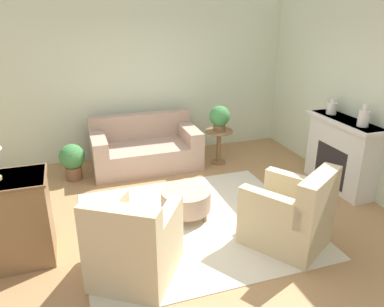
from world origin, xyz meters
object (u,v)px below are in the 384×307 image
(vase_mantel_near, at_px, (332,108))
(side_table, at_px, (219,141))
(potted_plant_on_side_table, at_px, (220,117))
(ottoman_table, at_px, (186,200))
(couch, at_px, (145,149))
(armchair_left, at_px, (134,246))
(vase_mantel_far, at_px, (364,118))
(potted_plant_floor, at_px, (72,160))
(dresser, at_px, (4,221))
(armchair_right, at_px, (291,216))

(vase_mantel_near, bearing_deg, side_table, 140.63)
(side_table, bearing_deg, potted_plant_on_side_table, 63.43)
(potted_plant_on_side_table, bearing_deg, ottoman_table, -125.12)
(couch, bearing_deg, armchair_left, -104.00)
(couch, height_order, vase_mantel_near, vase_mantel_near)
(vase_mantel_far, bearing_deg, couch, 141.74)
(side_table, xyz_separation_m, potted_plant_floor, (-2.48, 0.11, -0.07))
(vase_mantel_near, xyz_separation_m, potted_plant_floor, (-3.86, 1.24, -0.83))
(ottoman_table, distance_m, dresser, 2.13)
(couch, xyz_separation_m, armchair_right, (1.11, -2.83, 0.06))
(couch, distance_m, vase_mantel_far, 3.48)
(armchair_left, height_order, dresser, dresser)
(vase_mantel_near, relative_size, potted_plant_floor, 0.40)
(couch, xyz_separation_m, vase_mantel_far, (2.64, -2.09, 0.89))
(couch, bearing_deg, vase_mantel_near, -28.20)
(dresser, xyz_separation_m, potted_plant_floor, (0.74, 1.97, -0.17))
(armchair_left, relative_size, dresser, 1.15)
(couch, xyz_separation_m, armchair_left, (-0.71, -2.83, 0.06))
(armchair_left, relative_size, potted_plant_on_side_table, 2.62)
(armchair_right, bearing_deg, dresser, 167.41)
(dresser, bearing_deg, vase_mantel_far, 0.76)
(vase_mantel_near, relative_size, vase_mantel_far, 0.78)
(ottoman_table, relative_size, vase_mantel_far, 2.15)
(dresser, relative_size, potted_plant_floor, 1.66)
(armchair_right, relative_size, potted_plant_floor, 1.92)
(armchair_left, distance_m, vase_mantel_near, 3.72)
(vase_mantel_near, height_order, potted_plant_floor, vase_mantel_near)
(vase_mantel_far, distance_m, potted_plant_on_side_table, 2.29)
(couch, height_order, potted_plant_floor, couch)
(armchair_right, xyz_separation_m, vase_mantel_near, (1.53, 1.41, 0.81))
(ottoman_table, height_order, potted_plant_on_side_table, potted_plant_on_side_table)
(ottoman_table, xyz_separation_m, dresser, (-2.10, -0.27, 0.25))
(ottoman_table, distance_m, potted_plant_on_side_table, 2.03)
(vase_mantel_far, bearing_deg, potted_plant_on_side_table, 127.47)
(armchair_right, distance_m, potted_plant_on_side_table, 2.59)
(potted_plant_floor, bearing_deg, side_table, -2.48)
(couch, distance_m, ottoman_table, 1.89)
(dresser, height_order, potted_plant_on_side_table, potted_plant_on_side_table)
(dresser, height_order, vase_mantel_near, vase_mantel_near)
(vase_mantel_near, distance_m, potted_plant_floor, 4.14)
(ottoman_table, relative_size, side_table, 1.08)
(vase_mantel_far, bearing_deg, dresser, -179.24)
(ottoman_table, bearing_deg, armchair_left, -131.82)
(couch, height_order, vase_mantel_far, vase_mantel_far)
(couch, relative_size, dresser, 1.82)
(potted_plant_on_side_table, height_order, potted_plant_floor, potted_plant_on_side_table)
(side_table, xyz_separation_m, potted_plant_on_side_table, (0.00, 0.00, 0.44))
(armchair_right, bearing_deg, side_table, 86.59)
(vase_mantel_far, relative_size, potted_plant_on_side_table, 0.70)
(potted_plant_on_side_table, bearing_deg, couch, 167.22)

